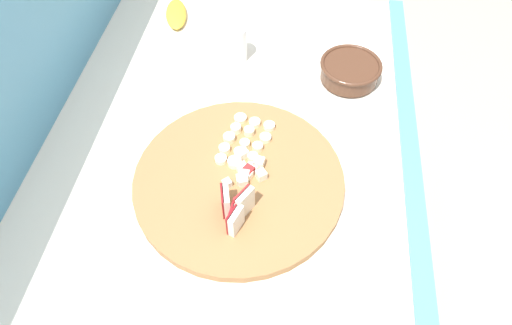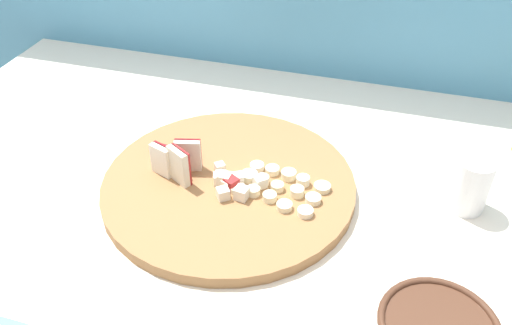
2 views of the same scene
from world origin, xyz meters
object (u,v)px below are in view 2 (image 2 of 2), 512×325
(apple_dice_pile, at_px, (232,183))
(banana_slice_rows, at_px, (279,186))
(cutting_board, at_px, (229,185))
(small_jar, at_px, (470,184))
(apple_wedge_fan, at_px, (175,160))

(apple_dice_pile, distance_m, banana_slice_rows, 0.08)
(cutting_board, relative_size, small_jar, 4.55)
(cutting_board, distance_m, small_jar, 0.40)
(small_jar, bearing_deg, apple_wedge_fan, -170.69)
(small_jar, bearing_deg, cutting_board, -169.80)
(apple_dice_pile, height_order, banana_slice_rows, apple_dice_pile)
(apple_wedge_fan, distance_m, apple_dice_pile, 0.11)
(apple_wedge_fan, relative_size, small_jar, 0.87)
(small_jar, bearing_deg, banana_slice_rows, -167.29)
(apple_wedge_fan, bearing_deg, apple_dice_pile, -3.46)
(cutting_board, xyz_separation_m, apple_dice_pile, (0.01, -0.02, 0.02))
(apple_wedge_fan, xyz_separation_m, banana_slice_rows, (0.18, 0.01, -0.02))
(apple_wedge_fan, height_order, banana_slice_rows, apple_wedge_fan)
(apple_dice_pile, distance_m, small_jar, 0.39)
(banana_slice_rows, bearing_deg, small_jar, 12.71)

